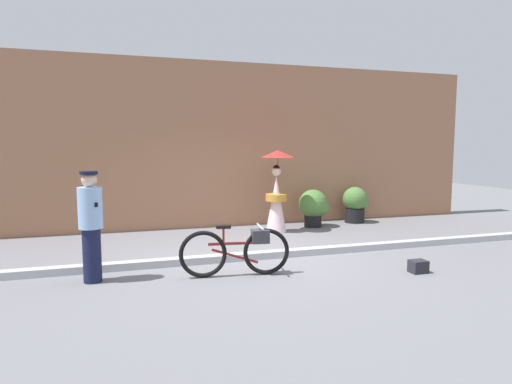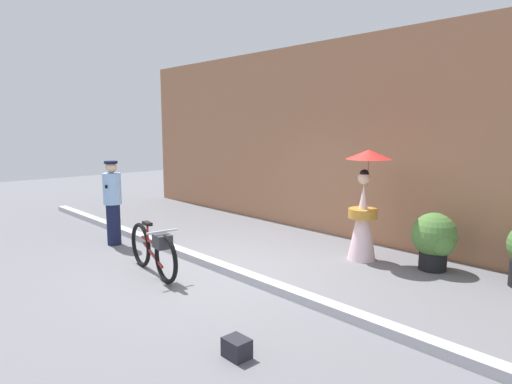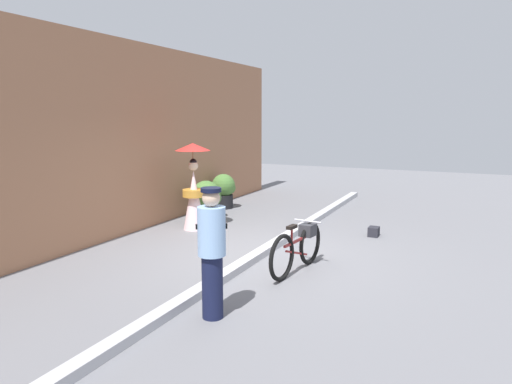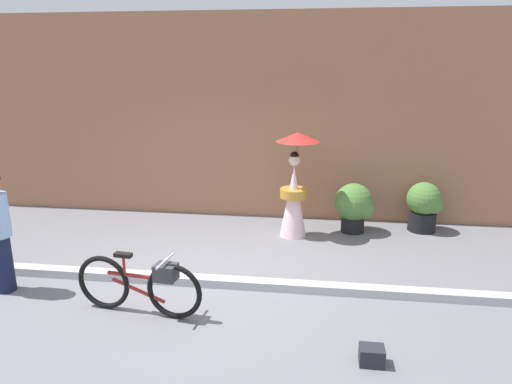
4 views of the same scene
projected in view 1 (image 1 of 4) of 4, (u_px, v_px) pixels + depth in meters
ground_plane at (256, 259)px, 7.57m from camera, size 30.00×30.00×0.00m
building_wall at (215, 145)px, 10.59m from camera, size 14.00×0.40×4.01m
sidewalk_curb at (256, 256)px, 7.57m from camera, size 14.00×0.20×0.12m
bicycle_near_officer at (239, 250)px, 6.54m from camera, size 1.69×0.48×0.79m
person_officer at (91, 224)px, 6.20m from camera, size 0.34×0.34×1.62m
person_with_parasol at (277, 192)px, 9.88m from camera, size 0.77×0.77×1.89m
potted_plant_by_door at (356, 203)px, 11.17m from camera, size 0.64×0.63×0.93m
potted_plant_small at (314, 206)px, 10.56m from camera, size 0.72×0.70×0.92m
backpack_on_pavement at (418, 266)px, 6.73m from camera, size 0.26×0.21×0.20m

